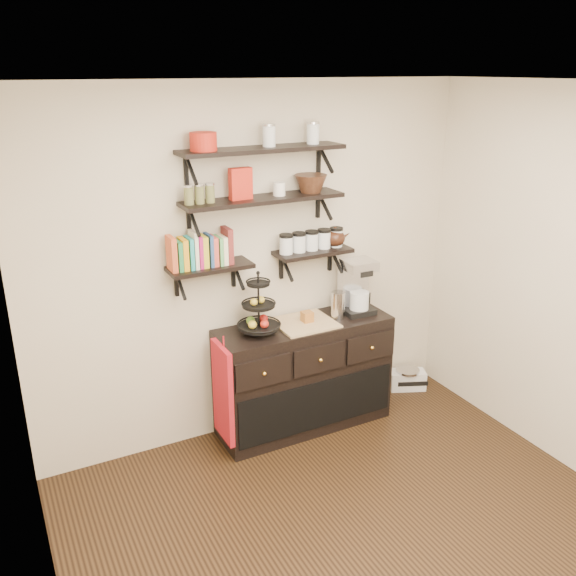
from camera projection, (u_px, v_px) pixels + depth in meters
The scene contains 22 objects.
floor at pixel (383, 561), 3.63m from camera, with size 3.50×3.50×0.00m, color black.
ceiling at pixel (415, 84), 2.71m from camera, with size 3.50×3.50×0.02m, color white.
back_wall at pixel (257, 266), 4.63m from camera, with size 3.50×0.02×2.70m, color beige.
left_wall at pixel (39, 448), 2.41m from camera, with size 0.02×3.50×2.70m, color beige.
shelf_top at pixel (262, 150), 4.22m from camera, with size 1.20×0.27×0.23m.
shelf_mid at pixel (263, 200), 4.34m from camera, with size 1.20×0.27×0.23m.
shelf_low_left at pixel (210, 268), 4.32m from camera, with size 0.60×0.25×0.23m.
shelf_low_right at pixel (313, 252), 4.69m from camera, with size 0.60×0.25×0.23m.
cookbooks at pixel (202, 250), 4.25m from camera, with size 0.43×0.15×0.26m.
glass_canisters at pixel (312, 242), 4.65m from camera, with size 0.54×0.10×0.13m.
sideboard at pixel (304, 375), 4.87m from camera, with size 1.40×0.50×0.92m.
fruit_stand at pixel (259, 313), 4.50m from camera, with size 0.32×0.32×0.47m.
candle at pixel (307, 317), 4.71m from camera, with size 0.08×0.08×0.08m, color #965A22.
coffee_maker at pixel (356, 287), 4.88m from camera, with size 0.25×0.24×0.44m.
thermal_carafe at pixel (338, 305), 4.79m from camera, with size 0.11×0.11×0.22m, color silver.
apron at pixel (223, 393), 4.44m from camera, with size 0.04×0.32×0.75m, color maroon.
radio at pixel (407, 379), 5.55m from camera, with size 0.36×0.28×0.19m.
recipe_box at pixel (241, 184), 4.22m from camera, with size 0.16×0.06×0.22m, color #B42214.
walnut_bowl at pixel (311, 184), 4.48m from camera, with size 0.24×0.24×0.13m, color black, non-canonical shape.
ramekins at pixel (279, 189), 4.37m from camera, with size 0.09×0.09×0.10m, color white.
teapot at pixel (335, 237), 4.74m from camera, with size 0.21×0.16×0.16m, color black, non-canonical shape.
red_pot at pixel (203, 141), 4.01m from camera, with size 0.18×0.18×0.12m, color #B42214.
Camera 1 is at (-1.82, -2.28, 2.77)m, focal length 38.00 mm.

